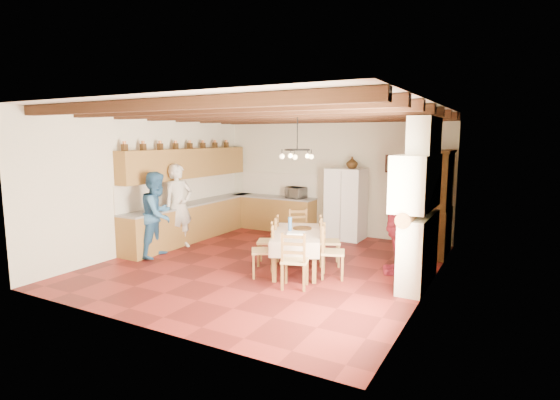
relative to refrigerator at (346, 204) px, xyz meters
The scene contains 31 objects.
floor 3.01m from the refrigerator, 101.00° to the right, with size 6.00×6.50×0.02m, color #4D1513.
ceiling 3.59m from the refrigerator, 101.00° to the right, with size 6.00×6.50×0.02m, color white.
wall_back 0.94m from the refrigerator, 142.00° to the left, with size 6.00×0.02×3.00m, color beige.
wall_front 6.15m from the refrigerator, 95.16° to the right, with size 6.00×0.02×3.00m, color beige.
wall_left 4.59m from the refrigerator, 141.51° to the right, with size 0.02×6.50×3.00m, color beige.
wall_right 3.80m from the refrigerator, 49.00° to the right, with size 0.02×6.50×3.00m, color beige.
ceiling_beams 3.53m from the refrigerator, 101.00° to the right, with size 6.00×6.30×0.16m, color #372111, non-canonical shape.
lower_cabinets_left 3.73m from the refrigerator, 151.29° to the right, with size 0.60×4.30×0.86m, color olive.
lower_cabinets_back 2.15m from the refrigerator, behind, with size 2.30×0.60×0.86m, color olive.
countertop_left 3.71m from the refrigerator, 151.29° to the right, with size 0.62×4.30×0.04m, color gray.
countertop_back 2.10m from the refrigerator, behind, with size 2.34×0.62×0.04m, color gray.
backsplash_left 3.97m from the refrigerator, 153.27° to the right, with size 0.03×4.30×0.60m, color white.
backsplash_back 2.16m from the refrigerator, 169.09° to the left, with size 2.30×0.03×0.60m, color white.
upper_cabinets 3.94m from the refrigerator, 152.19° to the right, with size 0.35×4.20×0.70m, color olive.
fireplace 3.45m from the refrigerator, 50.48° to the right, with size 0.56×1.60×2.80m, color beige, non-canonical shape.
wall_picture 1.46m from the refrigerator, 21.78° to the left, with size 0.34×0.03×0.42m, color black.
refrigerator is the anchor object (origin of this frame).
hutch 2.26m from the refrigerator, 11.95° to the right, with size 0.51×1.22×2.21m, color #36210E, non-canonical shape.
dining_table 2.87m from the refrigerator, 88.28° to the right, with size 1.44×1.86×0.73m.
chandelier 3.18m from the refrigerator, 88.28° to the right, with size 0.47×0.47×0.03m, color black.
chair_left_near 3.51m from the refrigerator, 94.63° to the right, with size 0.42×0.40×0.96m, color brown, non-canonical shape.
chair_left_far 2.90m from the refrigerator, 101.19° to the right, with size 0.42×0.40×0.96m, color brown, non-canonical shape.
chair_right_near 3.10m from the refrigerator, 73.89° to the right, with size 0.42×0.40×0.96m, color brown, non-canonical shape.
chair_right_far 2.35m from the refrigerator, 77.55° to the right, with size 0.42×0.40×0.96m, color brown, non-canonical shape.
chair_end_near 3.81m from the refrigerator, 82.43° to the right, with size 0.42×0.40×0.96m, color brown, non-canonical shape.
chair_end_far 1.95m from the refrigerator, 100.39° to the right, with size 0.42×0.40×0.96m, color brown, non-canonical shape.
person_man 3.98m from the refrigerator, 138.95° to the right, with size 0.69×0.45×1.89m, color beige.
person_woman_blue 4.45m from the refrigerator, 129.94° to the right, with size 0.87×0.67×1.78m, color #30649A.
person_woman_red 2.79m from the refrigerator, 50.94° to the right, with size 1.03×0.43×1.76m, color #AD283B.
microwave 1.44m from the refrigerator, behind, with size 0.51×0.35×0.28m, color silver.
fridge_vase 1.02m from the refrigerator, ahead, with size 0.27×0.27×0.28m, color #36210E.
Camera 1 is at (4.18, -7.16, 2.48)m, focal length 28.00 mm.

